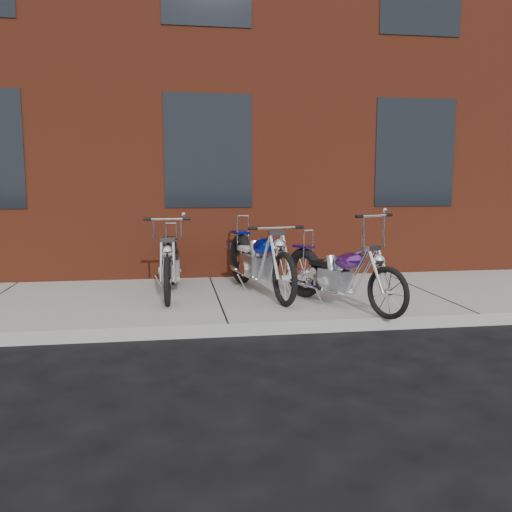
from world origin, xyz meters
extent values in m
plane|color=black|center=(0.00, 0.00, 0.00)|extent=(120.00, 120.00, 0.00)
cube|color=gray|center=(0.00, 1.50, 0.07)|extent=(22.00, 3.00, 0.15)
cube|color=maroon|center=(0.00, 8.00, 4.00)|extent=(22.00, 10.00, 8.00)
torus|color=black|center=(1.23, 1.13, 0.49)|extent=(0.42, 0.66, 0.68)
torus|color=black|center=(1.88, -0.19, 0.46)|extent=(0.33, 0.58, 0.61)
cube|color=gray|center=(1.49, 0.59, 0.48)|extent=(0.40, 0.45, 0.28)
ellipsoid|color=#632787|center=(1.61, 0.36, 0.75)|extent=(0.45, 0.57, 0.29)
cube|color=black|center=(1.38, 0.81, 0.67)|extent=(0.32, 0.34, 0.06)
cylinder|color=silver|center=(1.83, -0.09, 0.70)|extent=(0.15, 0.26, 0.51)
cylinder|color=silver|center=(1.77, 0.02, 1.32)|extent=(0.48, 0.25, 0.03)
cylinder|color=silver|center=(1.26, 1.06, 0.84)|extent=(0.03, 0.03, 0.45)
cylinder|color=silver|center=(1.50, 0.83, 0.36)|extent=(0.41, 0.78, 0.05)
torus|color=black|center=(0.48, 2.25, 0.54)|extent=(0.30, 0.79, 0.77)
torus|color=black|center=(0.82, 0.60, 0.50)|extent=(0.21, 0.70, 0.70)
cube|color=gray|center=(0.62, 1.57, 0.53)|extent=(0.38, 0.48, 0.32)
ellipsoid|color=#0619C6|center=(0.68, 1.28, 0.84)|extent=(0.39, 0.63, 0.33)
cube|color=beige|center=(0.56, 1.85, 0.74)|extent=(0.31, 0.35, 0.06)
cylinder|color=silver|center=(0.79, 0.73, 0.78)|extent=(0.10, 0.31, 0.58)
cylinder|color=silver|center=(0.77, 0.86, 1.13)|extent=(0.58, 0.15, 0.03)
cylinder|color=silver|center=(0.50, 2.16, 0.94)|extent=(0.03, 0.03, 0.51)
cylinder|color=silver|center=(0.70, 1.83, 0.39)|extent=(0.25, 0.96, 0.05)
torus|color=black|center=(-0.61, 2.35, 0.50)|extent=(0.16, 0.70, 0.69)
torus|color=black|center=(-0.67, 0.84, 0.46)|extent=(0.09, 0.63, 0.63)
cube|color=gray|center=(-0.64, 1.73, 0.49)|extent=(0.28, 0.39, 0.29)
ellipsoid|color=black|center=(-0.65, 1.46, 0.77)|extent=(0.27, 0.54, 0.30)
cube|color=black|center=(-0.63, 1.98, 0.68)|extent=(0.24, 0.28, 0.06)
cylinder|color=silver|center=(-0.67, 0.96, 0.72)|extent=(0.05, 0.28, 0.52)
cylinder|color=silver|center=(-0.66, 1.08, 1.24)|extent=(0.53, 0.05, 0.03)
cylinder|color=silver|center=(-0.62, 2.27, 0.86)|extent=(0.02, 0.02, 0.46)
cylinder|color=silver|center=(-0.51, 1.94, 0.36)|extent=(0.08, 0.87, 0.05)
camera|label=1|loc=(-0.58, -5.80, 1.69)|focal=38.00mm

